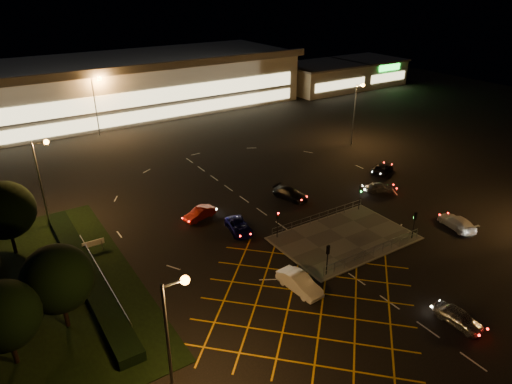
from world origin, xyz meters
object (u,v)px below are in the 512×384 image
car_left_blue (239,226)px  car_circ_red (200,214)px  signal_ne (360,192)px  signal_sw (328,254)px  car_approach_white (457,222)px  signal_nw (277,219)px  car_near_silver (459,317)px  car_queue_white (299,283)px  car_far_dkgrey (290,194)px  signal_se (415,220)px  car_east_grey (382,168)px  car_right_silver (379,187)px

car_left_blue → car_circ_red: 5.50m
signal_ne → car_circ_red: bearing=153.5°
signal_sw → car_approach_white: (18.17, -1.05, -1.68)m
signal_ne → car_approach_white: signal_ne is taller
car_circ_red → car_approach_white: car_approach_white is taller
signal_nw → car_near_silver: bearing=-76.5°
car_queue_white → car_far_dkgrey: size_ratio=0.99×
signal_se → signal_nw: (-12.00, 7.99, 0.00)m
signal_sw → car_near_silver: bearing=112.6°
car_queue_white → car_east_grey: car_queue_white is taller
signal_se → car_far_dkgrey: size_ratio=0.66×
car_left_blue → car_right_silver: bearing=8.0°
car_circ_red → car_queue_white: bearing=-10.0°
signal_se → car_circ_red: bearing=-44.1°
signal_nw → signal_ne: (12.00, 0.00, 0.00)m
signal_ne → car_far_dkgrey: (-5.01, 7.00, -1.68)m
signal_ne → car_circ_red: signal_ne is taller
signal_sw → car_circ_red: size_ratio=0.78×
signal_se → car_left_blue: bearing=-37.9°
car_east_grey → signal_nw: bearing=85.3°
car_approach_white → car_east_grey: bearing=-95.6°
signal_se → car_far_dkgrey: (-5.01, 14.99, -1.68)m
signal_nw → car_approach_white: size_ratio=0.66×
signal_sw → signal_se: same height
car_left_blue → car_right_silver: (20.64, -1.16, -0.00)m
signal_se → car_left_blue: 18.73m
signal_se → car_right_silver: 12.02m
signal_nw → car_approach_white: bearing=-26.4°
car_queue_white → car_far_dkgrey: car_queue_white is taller
car_right_silver → car_left_blue: bearing=115.7°
car_queue_white → car_near_silver: bearing=-57.5°
car_right_silver → signal_sw: bearing=148.8°
car_far_dkgrey → car_circ_red: bearing=154.8°
car_right_silver → car_near_silver: bearing=176.6°
signal_se → car_left_blue: signal_se is taller
car_left_blue → car_approach_white: car_approach_white is taller
car_approach_white → car_far_dkgrey: bearing=-42.9°
signal_se → car_approach_white: bearing=170.4°
signal_sw → car_far_dkgrey: size_ratio=0.66×
signal_sw → car_left_blue: (-2.70, 11.47, -1.73)m
car_queue_white → car_approach_white: 21.68m
car_left_blue → car_far_dkgrey: car_far_dkgrey is taller
signal_nw → car_queue_white: 9.20m
signal_ne → car_right_silver: size_ratio=0.84×
signal_nw → car_right_silver: 18.16m
car_left_blue → car_far_dkgrey: 10.31m
car_circ_red → car_right_silver: bearing=59.9°
car_circ_red → signal_se: bearing=30.8°
signal_nw → car_approach_white: signal_nw is taller
car_queue_white → car_left_blue: (0.80, 11.84, -0.14)m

